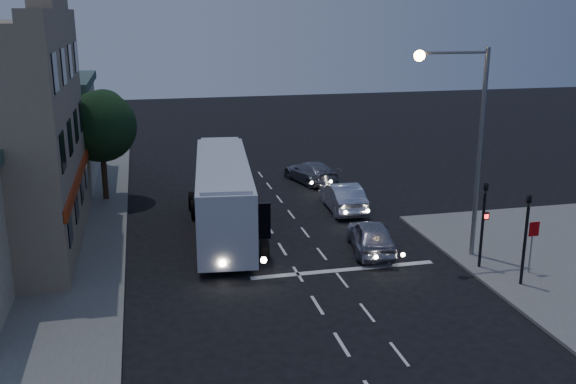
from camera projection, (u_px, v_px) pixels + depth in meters
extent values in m
plane|color=black|center=(310.00, 294.00, 24.74)|extent=(120.00, 120.00, 0.00)
cube|color=silver|center=(342.00, 344.00, 20.99)|extent=(0.12, 1.60, 0.01)
cube|color=silver|center=(317.00, 305.00, 23.81)|extent=(0.12, 1.60, 0.01)
cube|color=silver|center=(298.00, 274.00, 26.62)|extent=(0.12, 1.60, 0.01)
cube|color=silver|center=(282.00, 249.00, 29.43)|extent=(0.12, 1.60, 0.01)
cube|color=silver|center=(269.00, 228.00, 32.25)|extent=(0.12, 1.60, 0.01)
cube|color=silver|center=(259.00, 211.00, 35.06)|extent=(0.12, 1.60, 0.01)
cube|color=silver|center=(249.00, 196.00, 37.87)|extent=(0.12, 1.60, 0.01)
cube|color=silver|center=(241.00, 183.00, 40.69)|extent=(0.12, 1.60, 0.01)
cube|color=silver|center=(399.00, 354.00, 20.40)|extent=(0.10, 1.50, 0.01)
cube|color=silver|center=(367.00, 312.00, 23.21)|extent=(0.10, 1.50, 0.01)
cube|color=silver|center=(342.00, 280.00, 26.03)|extent=(0.10, 1.50, 0.01)
cube|color=silver|center=(322.00, 254.00, 28.84)|extent=(0.10, 1.50, 0.01)
cube|color=silver|center=(305.00, 232.00, 31.65)|extent=(0.10, 1.50, 0.01)
cube|color=silver|center=(291.00, 214.00, 34.47)|extent=(0.10, 1.50, 0.01)
cube|color=silver|center=(279.00, 199.00, 37.28)|extent=(0.10, 1.50, 0.01)
cube|color=silver|center=(269.00, 186.00, 40.10)|extent=(0.10, 1.50, 0.01)
cube|color=silver|center=(260.00, 174.00, 42.91)|extent=(0.10, 1.50, 0.01)
cube|color=silver|center=(344.00, 270.00, 27.05)|extent=(8.00, 0.35, 0.01)
cube|color=silver|center=(223.00, 194.00, 31.23)|extent=(3.68, 12.09, 3.17)
cube|color=silver|center=(222.00, 162.00, 30.79)|extent=(3.24, 11.65, 0.18)
cube|color=black|center=(242.00, 222.00, 25.56)|extent=(2.28, 0.35, 1.49)
cube|color=black|center=(247.00, 178.00, 31.79)|extent=(1.05, 9.87, 0.89)
cube|color=black|center=(196.00, 180.00, 31.25)|extent=(1.05, 9.87, 0.89)
cube|color=maroon|center=(246.00, 196.00, 32.55)|extent=(0.59, 5.43, 1.39)
cube|color=maroon|center=(196.00, 199.00, 32.01)|extent=(0.59, 5.43, 1.39)
cylinder|color=black|center=(208.00, 254.00, 27.45)|extent=(0.45, 1.02, 0.99)
cylinder|color=black|center=(265.00, 250.00, 27.98)|extent=(0.45, 1.02, 0.99)
cylinder|color=black|center=(194.00, 209.00, 33.68)|extent=(0.45, 1.02, 0.99)
cylinder|color=black|center=(241.00, 206.00, 34.21)|extent=(0.45, 1.02, 0.99)
cylinder|color=black|center=(192.00, 201.00, 35.26)|extent=(0.45, 1.02, 0.99)
cylinder|color=black|center=(236.00, 198.00, 35.79)|extent=(0.45, 1.02, 0.99)
cylinder|color=#FFF2CC|center=(223.00, 264.00, 25.77)|extent=(0.26, 0.08, 0.26)
cylinder|color=#FFF2CC|center=(264.00, 260.00, 26.14)|extent=(0.26, 0.08, 0.26)
imported|color=#9B9AAB|center=(371.00, 236.00, 28.94)|extent=(2.46, 4.58, 1.48)
imported|color=silver|center=(343.00, 197.00, 35.02)|extent=(1.86, 4.76, 1.55)
imported|color=gray|center=(311.00, 172.00, 40.78)|extent=(3.06, 4.98, 1.35)
cylinder|color=black|center=(482.00, 231.00, 26.67)|extent=(0.12, 0.12, 3.20)
imported|color=black|center=(486.00, 183.00, 26.12)|extent=(0.15, 0.18, 0.90)
cube|color=black|center=(486.00, 216.00, 26.32)|extent=(0.25, 0.12, 0.30)
cube|color=#FF0C0C|center=(487.00, 217.00, 26.25)|extent=(0.16, 0.02, 0.18)
cylinder|color=black|center=(524.00, 246.00, 24.95)|extent=(0.12, 0.12, 3.20)
imported|color=black|center=(530.00, 195.00, 24.39)|extent=(0.18, 0.15, 0.90)
cylinder|color=slate|center=(531.00, 249.00, 26.27)|extent=(0.06, 0.06, 2.00)
cube|color=#9A0106|center=(534.00, 229.00, 25.96)|extent=(0.45, 0.03, 0.60)
cylinder|color=slate|center=(479.00, 155.00, 27.29)|extent=(0.20, 0.20, 9.00)
cylinder|color=slate|center=(454.00, 53.00, 25.80)|extent=(3.00, 0.12, 0.12)
sphere|color=#FFBF59|center=(419.00, 56.00, 25.50)|extent=(0.44, 0.44, 0.44)
cube|color=gray|center=(50.00, 15.00, 27.38)|extent=(1.00, 12.00, 0.50)
cube|color=gray|center=(49.00, 3.00, 27.25)|extent=(1.00, 6.00, 0.50)
cube|color=#9D2F0D|center=(78.00, 178.00, 29.46)|extent=(0.15, 12.00, 0.50)
cube|color=black|center=(70.00, 226.00, 25.45)|extent=(0.06, 1.30, 1.50)
cube|color=black|center=(76.00, 204.00, 28.27)|extent=(0.06, 1.30, 1.50)
cube|color=black|center=(82.00, 187.00, 31.08)|extent=(0.06, 1.30, 1.50)
cube|color=black|center=(86.00, 172.00, 33.90)|extent=(0.06, 1.30, 1.50)
cube|color=black|center=(63.00, 152.00, 24.64)|extent=(0.06, 1.30, 1.50)
cube|color=black|center=(70.00, 137.00, 27.45)|extent=(0.06, 1.30, 1.50)
cube|color=black|center=(76.00, 126.00, 30.27)|extent=(0.06, 1.30, 1.50)
cube|color=black|center=(81.00, 116.00, 33.08)|extent=(0.06, 1.30, 1.50)
cube|color=black|center=(55.00, 73.00, 23.83)|extent=(0.06, 1.30, 1.50)
cube|color=black|center=(63.00, 66.00, 26.64)|extent=(0.06, 1.30, 1.50)
cube|color=black|center=(70.00, 61.00, 29.46)|extent=(0.06, 1.30, 1.50)
cube|color=black|center=(76.00, 57.00, 32.27)|extent=(0.06, 1.30, 1.50)
cube|color=gray|center=(18.00, 135.00, 39.73)|extent=(9.00, 9.00, 6.00)
cube|color=#3A544C|center=(11.00, 83.00, 38.85)|extent=(9.40, 9.40, 0.50)
cylinder|color=black|center=(104.00, 175.00, 36.63)|extent=(0.32, 0.32, 2.80)
sphere|color=black|center=(101.00, 126.00, 35.87)|extent=(4.00, 4.00, 4.00)
sphere|color=#1A361D|center=(104.00, 112.00, 36.28)|extent=(2.60, 2.60, 2.60)
sphere|color=black|center=(94.00, 121.00, 35.13)|extent=(2.40, 2.40, 2.40)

